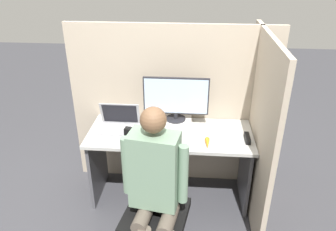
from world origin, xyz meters
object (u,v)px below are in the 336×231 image
object	(u,v)px
carrot_toy	(207,143)
person	(155,184)
paper_box	(176,122)
monitor	(176,98)
stapler	(247,138)
laptop	(119,124)
office_chair	(155,197)

from	to	relation	value
carrot_toy	person	world-z (taller)	person
paper_box	person	size ratio (longest dim) A/B	0.22
monitor	carrot_toy	xyz separation A→B (m)	(0.29, -0.34, -0.26)
monitor	stapler	world-z (taller)	monitor
monitor	laptop	bearing A→B (deg)	-166.61
monitor	person	world-z (taller)	person
stapler	carrot_toy	distance (m)	0.36
paper_box	person	distance (m)	0.92
monitor	laptop	size ratio (longest dim) A/B	1.64
laptop	stapler	xyz separation A→B (m)	(1.15, -0.11, -0.03)
monitor	carrot_toy	size ratio (longest dim) A/B	3.69
office_chair	monitor	bearing A→B (deg)	81.63
laptop	carrot_toy	bearing A→B (deg)	-15.46
office_chair	person	distance (m)	0.29
paper_box	stapler	distance (m)	0.68
person	monitor	bearing A→B (deg)	84.47
stapler	person	world-z (taller)	person
monitor	carrot_toy	distance (m)	0.52
person	laptop	bearing A→B (deg)	117.92
laptop	person	bearing A→B (deg)	-62.08
monitor	stapler	bearing A→B (deg)	-20.25
monitor	paper_box	bearing A→B (deg)	-90.00
stapler	office_chair	bearing A→B (deg)	-144.32
monitor	laptop	distance (m)	0.58
monitor	office_chair	size ratio (longest dim) A/B	0.59
laptop	carrot_toy	distance (m)	0.83
paper_box	carrot_toy	distance (m)	0.45
monitor	person	bearing A→B (deg)	-95.53
monitor	laptop	world-z (taller)	monitor
monitor	office_chair	world-z (taller)	monitor
paper_box	office_chair	bearing A→B (deg)	-98.40
laptop	person	world-z (taller)	person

